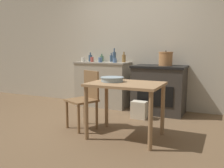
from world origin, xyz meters
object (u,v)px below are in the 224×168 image
flour_sack (139,110)px  stock_pot (166,59)px  chair (85,97)px  bottle_center_left (102,59)px  bottle_far_left (114,57)px  bottle_mid_left (111,58)px  bottle_left (90,58)px  mixing_bowl_large (112,79)px  cup_mid_right (100,60)px  stove (159,89)px  work_table (126,92)px  cup_right (92,59)px  cup_far_right (115,60)px  bottle_center (124,58)px  cup_center_right (83,59)px

flour_sack → stock_pot: (0.32, 0.56, 0.89)m
chair → flour_sack: chair is taller
flour_sack → bottle_center_left: 1.62m
bottle_far_left → bottle_mid_left: (-0.12, 0.11, -0.04)m
bottle_left → mixing_bowl_large: bearing=-51.7°
flour_sack → cup_mid_right: cup_mid_right is taller
stove → chair: stove is taller
work_table → bottle_mid_left: bearing=120.6°
flour_sack → cup_right: bearing=156.6°
bottle_far_left → stove: bearing=-8.4°
bottle_far_left → cup_mid_right: size_ratio=2.89×
mixing_bowl_large → bottle_left: bottle_left is taller
cup_far_right → bottle_far_left: bearing=117.6°
work_table → cup_mid_right: size_ratio=9.93×
flour_sack → mixing_bowl_large: bearing=-95.8°
mixing_bowl_large → bottle_far_left: bottle_far_left is taller
cup_far_right → mixing_bowl_large: bearing=-67.2°
bottle_center_left → bottle_center: 0.56m
chair → bottle_mid_left: (-0.32, 1.63, 0.54)m
bottle_center → cup_center_right: bottle_center is taller
stock_pot → bottle_left: 1.67m
stock_pot → bottle_mid_left: 1.25m
stove → cup_mid_right: size_ratio=9.86×
stock_pot → bottle_far_left: (-1.11, 0.12, 0.01)m
chair → stock_pot: stock_pot is taller
bottle_left → cup_center_right: bottle_left is taller
cup_far_right → cup_mid_right: bearing=-179.2°
bottle_left → cup_far_right: (0.66, -0.17, -0.03)m
stock_pot → bottle_center: size_ratio=1.31×
chair → bottle_center_left: bearing=133.1°
bottle_left → cup_center_right: 0.16m
cup_center_right → cup_mid_right: 0.46m
mixing_bowl_large → bottle_far_left: (-0.70, 1.62, 0.25)m
mixing_bowl_large → cup_mid_right: cup_mid_right is taller
chair → mixing_bowl_large: 0.61m
work_table → bottle_center_left: (-1.26, 1.75, 0.36)m
bottle_left → cup_center_right: (-0.12, -0.10, -0.03)m
cup_mid_right → cup_far_right: 0.33m
work_table → chair: chair is taller
stove → bottle_center_left: 1.49m
bottle_mid_left → cup_right: bearing=-142.9°
bottle_mid_left → stove: bearing=-12.8°
bottle_mid_left → cup_right: bottle_mid_left is taller
bottle_center → chair: bearing=-90.6°
stove → bottle_center: (-0.80, 0.16, 0.57)m
bottle_left → cup_center_right: bearing=-139.9°
bottle_center_left → cup_far_right: (0.45, -0.29, -0.02)m
work_table → cup_mid_right: bearing=128.3°
work_table → cup_mid_right: cup_mid_right is taller
flour_sack → mixing_bowl_large: size_ratio=0.93×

